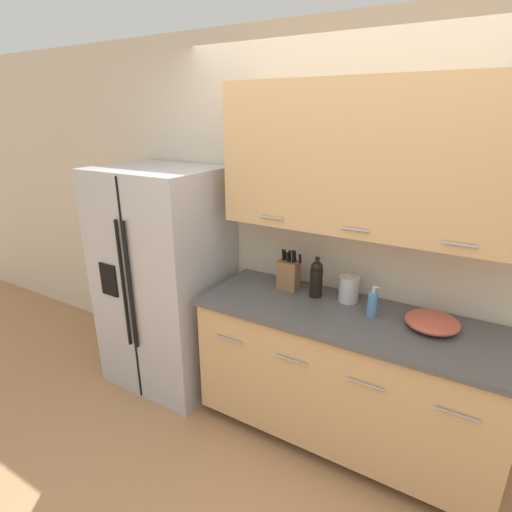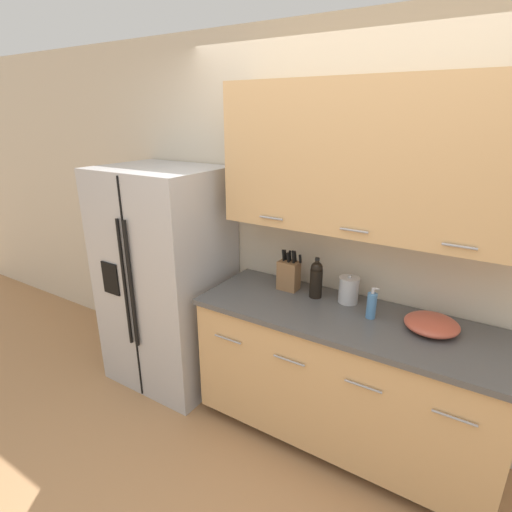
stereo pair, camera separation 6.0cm
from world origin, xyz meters
The scene contains 8 objects.
wall_back centered at (0.02, 1.13, 1.44)m, with size 10.00×0.39×2.60m.
counter_unit centered at (0.09, 0.84, 0.47)m, with size 1.84×0.64×0.92m.
refrigerator centered at (-1.34, 0.79, 0.85)m, with size 0.88×0.74×1.70m.
knife_block centered at (-0.38, 0.98, 1.03)m, with size 0.15×0.10×0.29m.
wine_bottle centered at (-0.18, 0.96, 1.05)m, with size 0.08×0.08×0.27m.
soap_dispenser centered at (0.22, 0.87, 1.01)m, with size 0.06×0.06×0.19m.
steel_canister centered at (0.03, 1.00, 1.01)m, with size 0.13×0.13×0.18m.
mixing_bowl centered at (0.54, 0.91, 0.96)m, with size 0.29×0.29×0.08m.
Camera 1 is at (0.70, -1.28, 2.06)m, focal length 28.00 mm.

